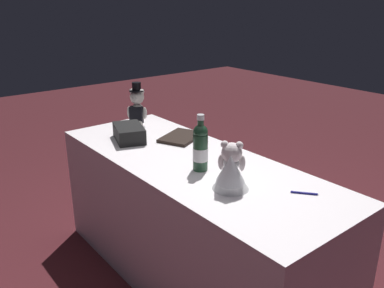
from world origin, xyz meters
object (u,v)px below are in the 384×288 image
(teddy_bear_groom, at_px, (137,108))
(gift_case_black, at_px, (129,133))
(guestbook, at_px, (181,137))
(signing_pen, at_px, (305,193))
(teddy_bear_bride, at_px, (231,170))
(champagne_bottle, at_px, (200,147))

(teddy_bear_groom, bearing_deg, gift_case_black, -40.98)
(guestbook, bearing_deg, gift_case_black, -147.76)
(gift_case_black, bearing_deg, signing_pen, 11.91)
(guestbook, bearing_deg, teddy_bear_bride, -44.47)
(teddy_bear_bride, relative_size, champagne_bottle, 0.79)
(signing_pen, bearing_deg, teddy_bear_groom, -178.81)
(teddy_bear_groom, relative_size, signing_pen, 2.87)
(signing_pen, height_order, guestbook, guestbook)
(champagne_bottle, xyz_separation_m, guestbook, (-0.48, 0.23, -0.12))
(champagne_bottle, distance_m, guestbook, 0.54)
(signing_pen, height_order, gift_case_black, gift_case_black)
(champagne_bottle, height_order, guestbook, champagne_bottle)
(teddy_bear_bride, distance_m, guestbook, 0.81)
(teddy_bear_groom, relative_size, guestbook, 1.07)
(teddy_bear_bride, xyz_separation_m, gift_case_black, (-0.94, -0.01, -0.06))
(teddy_bear_groom, bearing_deg, champagne_bottle, -10.57)
(signing_pen, bearing_deg, gift_case_black, -168.09)
(gift_case_black, bearing_deg, teddy_bear_bride, 0.43)
(teddy_bear_groom, xyz_separation_m, champagne_bottle, (0.92, -0.17, 0.00))
(signing_pen, relative_size, gift_case_black, 0.35)
(teddy_bear_groom, relative_size, gift_case_black, 1.00)
(teddy_bear_groom, xyz_separation_m, guestbook, (0.44, 0.06, -0.12))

